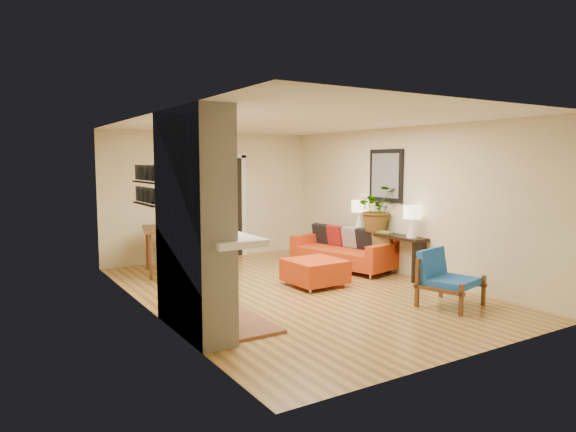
# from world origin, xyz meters

# --- Properties ---
(room_shell) EXTENTS (6.50, 6.50, 6.50)m
(room_shell) POSITION_xyz_m (0.60, 2.63, 1.24)
(room_shell) COLOR tan
(room_shell) RESTS_ON ground
(fireplace) EXTENTS (1.09, 1.68, 2.60)m
(fireplace) POSITION_xyz_m (-2.00, -1.00, 1.24)
(fireplace) COLOR white
(fireplace) RESTS_ON ground
(sofa) EXTENTS (1.27, 2.11, 0.78)m
(sofa) POSITION_xyz_m (1.73, 0.93, 0.34)
(sofa) COLOR silver
(sofa) RESTS_ON ground
(ottoman) EXTENTS (0.87, 0.87, 0.42)m
(ottoman) POSITION_xyz_m (0.45, 0.10, 0.25)
(ottoman) COLOR silver
(ottoman) RESTS_ON ground
(blue_chair) EXTENTS (0.90, 0.89, 0.78)m
(blue_chair) POSITION_xyz_m (1.33, -1.78, 0.42)
(blue_chair) COLOR brown
(blue_chair) RESTS_ON ground
(dining_table) EXTENTS (1.09, 1.93, 1.01)m
(dining_table) POSITION_xyz_m (-1.21, 2.25, 0.66)
(dining_table) COLOR brown
(dining_table) RESTS_ON ground
(console_table) EXTENTS (0.34, 1.85, 0.72)m
(console_table) POSITION_xyz_m (2.07, 0.25, 0.58)
(console_table) COLOR black
(console_table) RESTS_ON ground
(lamp_near) EXTENTS (0.30, 0.30, 0.54)m
(lamp_near) POSITION_xyz_m (2.07, -0.42, 1.06)
(lamp_near) COLOR white
(lamp_near) RESTS_ON console_table
(lamp_far) EXTENTS (0.30, 0.30, 0.54)m
(lamp_far) POSITION_xyz_m (2.07, 0.96, 1.06)
(lamp_far) COLOR white
(lamp_far) RESTS_ON console_table
(houseplant) EXTENTS (0.89, 0.81, 0.85)m
(houseplant) POSITION_xyz_m (2.06, 0.44, 1.15)
(houseplant) COLOR #1E5919
(houseplant) RESTS_ON console_table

